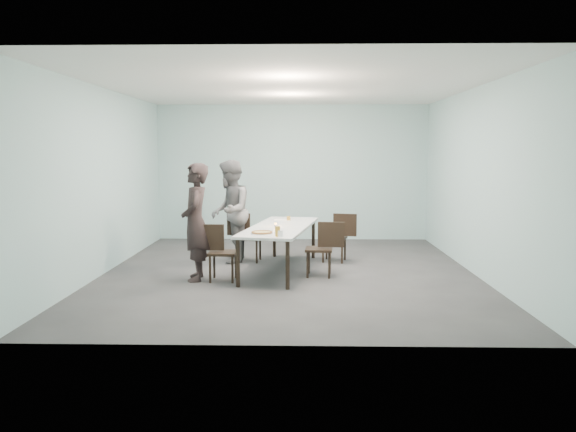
{
  "coord_description": "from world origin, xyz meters",
  "views": [
    {
      "loc": [
        0.19,
        -9.04,
        1.98
      ],
      "look_at": [
        0.0,
        -0.6,
        1.0
      ],
      "focal_mm": 35.0,
      "sensor_mm": 36.0,
      "label": 1
    }
  ],
  "objects_px": {
    "diner_near": "(196,222)",
    "pizza": "(262,233)",
    "side_plate": "(276,230)",
    "chair_near_right": "(324,245)",
    "tealight": "(276,225)",
    "water_tumbler": "(280,234)",
    "chair_far_left": "(245,234)",
    "diner_far": "(230,211)",
    "chair_far_right": "(339,234)",
    "beer_glass": "(278,231)",
    "chair_near_left": "(218,248)",
    "table": "(280,229)",
    "amber_tumbler": "(289,218)"
  },
  "relations": [
    {
      "from": "chair_near_left",
      "to": "tealight",
      "type": "bearing_deg",
      "value": 41.06
    },
    {
      "from": "chair_near_right",
      "to": "amber_tumbler",
      "type": "height_order",
      "value": "chair_near_right"
    },
    {
      "from": "chair_far_left",
      "to": "water_tumbler",
      "type": "bearing_deg",
      "value": -63.53
    },
    {
      "from": "side_plate",
      "to": "amber_tumbler",
      "type": "distance_m",
      "value": 1.28
    },
    {
      "from": "side_plate",
      "to": "chair_near_right",
      "type": "bearing_deg",
      "value": 11.47
    },
    {
      "from": "chair_near_right",
      "to": "pizza",
      "type": "height_order",
      "value": "chair_near_right"
    },
    {
      "from": "side_plate",
      "to": "chair_near_left",
      "type": "bearing_deg",
      "value": -168.11
    },
    {
      "from": "pizza",
      "to": "chair_near_right",
      "type": "bearing_deg",
      "value": 27.67
    },
    {
      "from": "chair_far_right",
      "to": "chair_near_right",
      "type": "bearing_deg",
      "value": 88.61
    },
    {
      "from": "chair_far_left",
      "to": "tealight",
      "type": "distance_m",
      "value": 1.06
    },
    {
      "from": "chair_near_left",
      "to": "amber_tumbler",
      "type": "xyz_separation_m",
      "value": [
        1.05,
        1.46,
        0.29
      ]
    },
    {
      "from": "table",
      "to": "chair_far_left",
      "type": "xyz_separation_m",
      "value": [
        -0.67,
        0.8,
        -0.19
      ]
    },
    {
      "from": "table",
      "to": "side_plate",
      "type": "height_order",
      "value": "side_plate"
    },
    {
      "from": "side_plate",
      "to": "diner_far",
      "type": "bearing_deg",
      "value": 124.15
    },
    {
      "from": "chair_near_right",
      "to": "side_plate",
      "type": "distance_m",
      "value": 0.82
    },
    {
      "from": "chair_near_right",
      "to": "amber_tumbler",
      "type": "bearing_deg",
      "value": -57.8
    },
    {
      "from": "water_tumbler",
      "to": "tealight",
      "type": "bearing_deg",
      "value": 96.1
    },
    {
      "from": "chair_far_left",
      "to": "diner_far",
      "type": "xyz_separation_m",
      "value": [
        -0.25,
        -0.06,
        0.41
      ]
    },
    {
      "from": "diner_near",
      "to": "pizza",
      "type": "bearing_deg",
      "value": 70.86
    },
    {
      "from": "amber_tumbler",
      "to": "chair_near_right",
      "type": "bearing_deg",
      "value": -62.27
    },
    {
      "from": "chair_far_left",
      "to": "tealight",
      "type": "bearing_deg",
      "value": -47.97
    },
    {
      "from": "chair_near_left",
      "to": "water_tumbler",
      "type": "relative_size",
      "value": 9.67
    },
    {
      "from": "table",
      "to": "chair_near_right",
      "type": "height_order",
      "value": "chair_near_right"
    },
    {
      "from": "side_plate",
      "to": "chair_far_right",
      "type": "bearing_deg",
      "value": 51.44
    },
    {
      "from": "diner_near",
      "to": "water_tumbler",
      "type": "distance_m",
      "value": 1.4
    },
    {
      "from": "chair_near_left",
      "to": "chair_far_left",
      "type": "height_order",
      "value": "same"
    },
    {
      "from": "chair_far_right",
      "to": "beer_glass",
      "type": "relative_size",
      "value": 5.8
    },
    {
      "from": "chair_far_left",
      "to": "chair_near_right",
      "type": "relative_size",
      "value": 1.0
    },
    {
      "from": "table",
      "to": "tealight",
      "type": "relative_size",
      "value": 48.5
    },
    {
      "from": "chair_near_right",
      "to": "chair_far_right",
      "type": "xyz_separation_m",
      "value": [
        0.31,
        1.19,
        0.0
      ]
    },
    {
      "from": "chair_near_left",
      "to": "water_tumbler",
      "type": "xyz_separation_m",
      "value": [
        0.98,
        -0.43,
        0.29
      ]
    },
    {
      "from": "chair_far_left",
      "to": "pizza",
      "type": "bearing_deg",
      "value": -69.31
    },
    {
      "from": "chair_near_right",
      "to": "tealight",
      "type": "relative_size",
      "value": 15.54
    },
    {
      "from": "diner_far",
      "to": "water_tumbler",
      "type": "bearing_deg",
      "value": 24.72
    },
    {
      "from": "chair_near_left",
      "to": "beer_glass",
      "type": "height_order",
      "value": "beer_glass"
    },
    {
      "from": "diner_far",
      "to": "beer_glass",
      "type": "relative_size",
      "value": 12.17
    },
    {
      "from": "diner_near",
      "to": "water_tumbler",
      "type": "xyz_separation_m",
      "value": [
        1.31,
        -0.47,
        -0.11
      ]
    },
    {
      "from": "chair_near_right",
      "to": "water_tumbler",
      "type": "relative_size",
      "value": 9.67
    },
    {
      "from": "chair_far_left",
      "to": "diner_far",
      "type": "bearing_deg",
      "value": -160.84
    },
    {
      "from": "table",
      "to": "chair_near_right",
      "type": "bearing_deg",
      "value": -28.33
    },
    {
      "from": "beer_glass",
      "to": "chair_near_left",
      "type": "bearing_deg",
      "value": 156.15
    },
    {
      "from": "chair_near_right",
      "to": "chair_far_left",
      "type": "bearing_deg",
      "value": -36.26
    },
    {
      "from": "chair_far_left",
      "to": "amber_tumbler",
      "type": "bearing_deg",
      "value": 1.24
    },
    {
      "from": "pizza",
      "to": "beer_glass",
      "type": "xyz_separation_m",
      "value": [
        0.24,
        -0.25,
        0.06
      ]
    },
    {
      "from": "table",
      "to": "chair_far_right",
      "type": "distance_m",
      "value": 1.32
    },
    {
      "from": "chair_near_left",
      "to": "chair_far_right",
      "type": "distance_m",
      "value": 2.48
    },
    {
      "from": "diner_far",
      "to": "chair_far_left",
      "type": "bearing_deg",
      "value": 100.48
    },
    {
      "from": "beer_glass",
      "to": "chair_near_right",
      "type": "bearing_deg",
      "value": 46.85
    },
    {
      "from": "chair_near_left",
      "to": "beer_glass",
      "type": "bearing_deg",
      "value": -21.99
    },
    {
      "from": "table",
      "to": "chair_near_right",
      "type": "xyz_separation_m",
      "value": [
        0.71,
        -0.38,
        -0.19
      ]
    }
  ]
}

